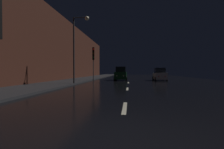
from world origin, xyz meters
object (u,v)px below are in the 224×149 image
Objects in this scene: traffic_light_far_left at (93,56)px; car_parked_right_far at (160,75)px; streetlamp_overhead at (78,39)px; car_approaching_headlights at (121,74)px.

traffic_light_far_left is 1.34× the size of car_parked_right_far.
streetlamp_overhead is at bearing -11.84° from traffic_light_far_left.
streetlamp_overhead is at bearing 132.37° from car_parked_right_far.
car_parked_right_far is at bearing 87.93° from car_approaching_headlights.
traffic_light_far_left is at bearing 92.05° from car_parked_right_far.
car_approaching_headlights reaches higher than car_parked_right_far.
car_approaching_headlights is at bearing 87.93° from car_parked_right_far.
car_parked_right_far is (10.02, 0.36, -2.82)m from traffic_light_far_left.
streetlamp_overhead reaches higher than car_approaching_headlights.
streetlamp_overhead reaches higher than traffic_light_far_left.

